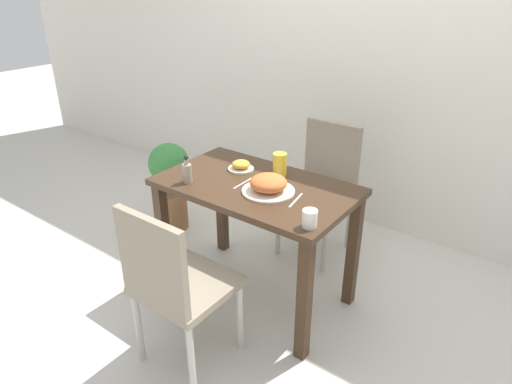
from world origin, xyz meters
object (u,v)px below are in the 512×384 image
chair_far (322,182)px  side_plate (241,166)px  drink_cup (310,219)px  juice_glass (280,165)px  sauce_bottle (187,172)px  chair_near (174,282)px  potted_plant_left (170,180)px  food_plate (268,185)px

chair_far → side_plate: 0.70m
drink_cup → juice_glass: juice_glass is taller
chair_far → sauce_bottle: size_ratio=5.61×
chair_near → potted_plant_left: (-1.02, 0.94, -0.11)m
side_plate → potted_plant_left: 0.90m
side_plate → sauce_bottle: sauce_bottle is taller
chair_near → chair_far: same height
food_plate → side_plate: bearing=153.7°
food_plate → potted_plant_left: food_plate is taller
chair_near → drink_cup: chair_near is taller
food_plate → side_plate: (-0.30, 0.15, -0.02)m
potted_plant_left → drink_cup: bearing=-18.8°
side_plate → drink_cup: drink_cup is taller
chair_near → side_plate: (-0.21, 0.78, 0.27)m
drink_cup → sauce_bottle: (-0.79, 0.02, 0.02)m
drink_cup → sauce_bottle: bearing=178.5°
food_plate → juice_glass: juice_glass is taller
potted_plant_left → chair_near: bearing=-42.9°
food_plate → juice_glass: bearing=108.2°
side_plate → drink_cup: size_ratio=1.78×
juice_glass → potted_plant_left: bearing=174.1°
food_plate → sauce_bottle: sauce_bottle is taller
drink_cup → potted_plant_left: bearing=161.2°
food_plate → sauce_bottle: 0.46m
drink_cup → sauce_bottle: size_ratio=0.54×
potted_plant_left → side_plate: bearing=-11.7°
food_plate → side_plate: food_plate is taller
chair_far → food_plate: 0.81m
drink_cup → juice_glass: 0.58m
food_plate → potted_plant_left: 1.21m
chair_far → potted_plant_left: size_ratio=1.31×
chair_far → juice_glass: (0.01, -0.55, 0.31)m
food_plate → chair_near: bearing=-98.0°
chair_near → chair_far: 1.38m
sauce_bottle → potted_plant_left: 0.92m
chair_far → potted_plant_left: (-1.03, -0.44, -0.11)m
chair_far → side_plate: (-0.23, -0.60, 0.27)m
chair_far → drink_cup: (0.43, -0.94, 0.28)m
chair_near → food_plate: 0.70m
food_plate → drink_cup: (0.36, -0.18, -0.00)m
chair_far → food_plate: bearing=-84.4°
drink_cup → sauce_bottle: 0.79m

